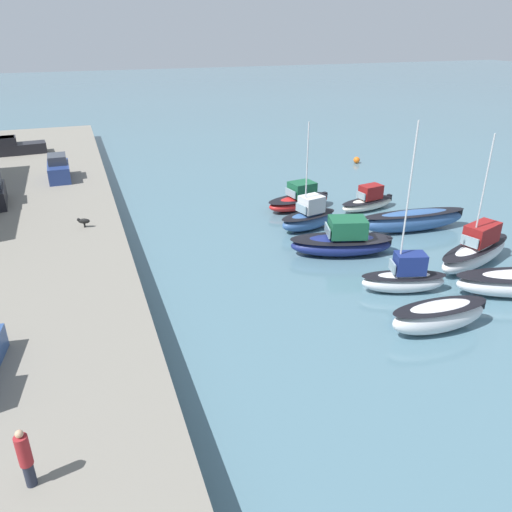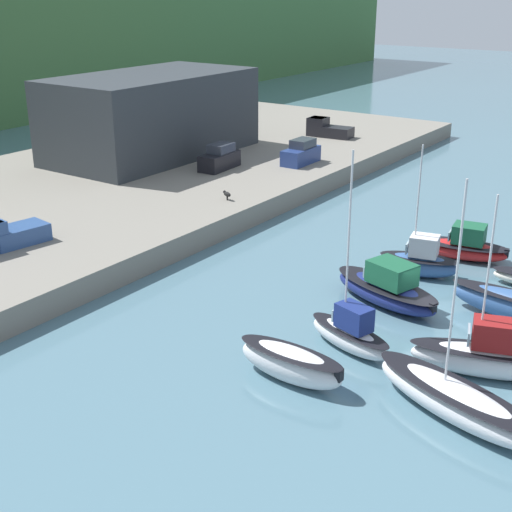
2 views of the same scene
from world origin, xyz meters
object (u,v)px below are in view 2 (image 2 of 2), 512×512
Objects in this scene: parked_car_1 at (301,153)px; pickup_truck_0 at (326,129)px; moored_boat_3 at (420,261)px; pickup_truck_1 at (2,235)px; moored_boat_1 at (350,333)px; parked_car_2 at (220,158)px; moored_boat_2 at (387,289)px; moored_boat_5 at (455,401)px; moored_boat_6 at (491,356)px; moored_boat_4 at (464,246)px; dog_on_quay at (227,194)px; moored_boat_0 at (291,363)px.

parked_car_1 reaches higher than pickup_truck_0.
moored_boat_3 reaches higher than pickup_truck_1.
parked_car_2 is at bearing 66.29° from moored_boat_1.
moored_boat_3 is at bearing 18.71° from moored_boat_2.
moored_boat_6 is at bearing 16.46° from moored_boat_5.
moored_boat_1 is at bearing -155.12° from moored_boat_2.
dog_on_quay is (-2.57, 17.40, 1.24)m from moored_boat_4.
parked_car_1 is 0.98× the size of parked_car_2.
moored_boat_5 is at bearing -96.61° from moored_boat_1.
moored_boat_1 is 30.90m from parked_car_2.
moored_boat_2 is (5.91, 0.84, 0.02)m from moored_boat_1.
parked_car_1 is at bearing -88.48° from pickup_truck_1.
moored_boat_0 is 19.44m from moored_boat_4.
moored_boat_6 reaches higher than parked_car_2.
moored_boat_1 is 1.62× the size of moored_boat_4.
pickup_truck_1 is at bearing 115.11° from moored_boat_1.
parked_car_2 is (4.72, 23.71, 1.70)m from moored_boat_4.
moored_boat_3 is at bearing 46.45° from moored_boat_5.
moored_boat_5 is 2.38× the size of parked_car_1.
moored_boat_6 is at bearing 143.99° from parked_car_2.
moored_boat_2 reaches higher than moored_boat_0.
moored_boat_1 is at bearing 135.38° from parked_car_2.
moored_boat_1 is 6.87m from moored_boat_5.
pickup_truck_0 is at bearing -71.58° from parked_car_1.
moored_boat_6 is 9.78× the size of dog_on_quay.
pickup_truck_0 reaches higher than moored_boat_2.
moored_boat_5 is at bearing -123.56° from moored_boat_2.
parked_car_1 is at bearing 37.18° from moored_boat_3.
parked_car_2 is at bearing -78.48° from pickup_truck_1.
parked_car_2 is at bearing 49.19° from parked_car_1.
moored_boat_3 is 16.32m from dog_on_quay.
moored_boat_1 reaches higher than pickup_truck_0.
moored_boat_0 is 14.99m from moored_boat_3.
moored_boat_1 is 15.29m from moored_boat_4.
moored_boat_3 is 0.94× the size of moored_boat_6.
parked_car_1 is (14.88, 17.70, 1.56)m from moored_boat_3.
moored_boat_2 is at bearing -94.95° from dog_on_quay.
moored_boat_3 is (4.96, 0.16, 0.03)m from moored_boat_2.
moored_boat_0 is 10.04m from moored_boat_2.
parked_car_1 is (25.74, 18.70, 1.62)m from moored_boat_1.
moored_boat_1 reaches higher than moored_boat_0.
pickup_truck_0 is at bearing 54.09° from moored_boat_5.
moored_boat_4 is 1.42× the size of parked_car_2.
moored_boat_0 is at bearing -173.71° from pickup_truck_1.
pickup_truck_0 is at bearing -96.31° from parked_car_2.
moored_boat_5 reaches higher than pickup_truck_0.
moored_boat_4 is at bearing 15.90° from moored_boat_1.
dog_on_quay is (11.27, 23.61, 1.03)m from moored_boat_6.
parked_car_1 is 29.25m from pickup_truck_1.
moored_boat_2 is (10.04, 0.02, 0.05)m from moored_boat_0.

